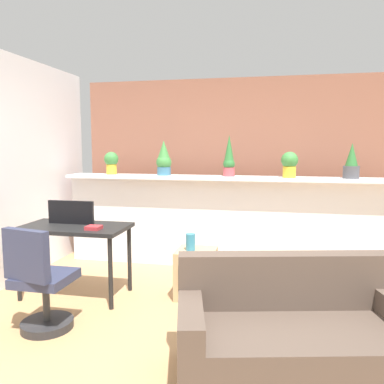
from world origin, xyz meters
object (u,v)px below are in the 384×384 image
(potted_plant_2, at_px, (229,158))
(vase_on_shelf, at_px, (191,242))
(office_chair, at_px, (40,287))
(potted_plant_3, at_px, (290,164))
(potted_plant_0, at_px, (111,162))
(desk, at_px, (75,234))
(side_cube_shelf, at_px, (196,274))
(couch, at_px, (294,339))
(potted_plant_1, at_px, (164,159))
(potted_plant_4, at_px, (351,163))
(tv_monitor, at_px, (71,212))
(book_on_desk, at_px, (94,228))

(potted_plant_2, xyz_separation_m, vase_on_shelf, (-0.27, -1.05, -0.83))
(office_chair, bearing_deg, potted_plant_3, 43.95)
(potted_plant_0, xyz_separation_m, desk, (0.14, -1.28, -0.69))
(side_cube_shelf, xyz_separation_m, couch, (0.93, -1.27, 0.03))
(potted_plant_1, distance_m, couch, 3.00)
(potted_plant_2, distance_m, potted_plant_4, 1.44)
(potted_plant_2, bearing_deg, couch, -72.77)
(couch, bearing_deg, tv_monitor, 153.38)
(potted_plant_2, xyz_separation_m, potted_plant_4, (1.44, -0.03, -0.05))
(tv_monitor, xyz_separation_m, vase_on_shelf, (1.27, 0.13, -0.29))
(book_on_desk, bearing_deg, potted_plant_2, 49.82)
(vase_on_shelf, height_order, book_on_desk, book_on_desk)
(potted_plant_3, bearing_deg, couch, -90.54)
(side_cube_shelf, bearing_deg, office_chair, -138.10)
(potted_plant_4, bearing_deg, desk, -157.01)
(desk, xyz_separation_m, book_on_desk, (0.28, -0.13, 0.10))
(potted_plant_4, distance_m, book_on_desk, 3.01)
(potted_plant_2, distance_m, desk, 2.07)
(tv_monitor, bearing_deg, potted_plant_3, 26.47)
(potted_plant_3, distance_m, couch, 2.50)
(potted_plant_0, distance_m, potted_plant_2, 1.59)
(desk, bearing_deg, tv_monitor, 134.48)
(office_chair, height_order, couch, office_chair)
(potted_plant_4, distance_m, couch, 2.63)
(book_on_desk, bearing_deg, potted_plant_1, 76.86)
(office_chair, bearing_deg, tv_monitor, 102.16)
(potted_plant_1, height_order, book_on_desk, potted_plant_1)
(potted_plant_3, bearing_deg, potted_plant_2, 176.18)
(potted_plant_0, height_order, tv_monitor, potted_plant_0)
(potted_plant_1, relative_size, potted_plant_4, 1.08)
(potted_plant_4, bearing_deg, book_on_desk, -152.54)
(potted_plant_4, distance_m, side_cube_shelf, 2.24)
(potted_plant_3, relative_size, vase_on_shelf, 1.81)
(potted_plant_0, height_order, office_chair, potted_plant_0)
(potted_plant_0, xyz_separation_m, side_cube_shelf, (1.38, -1.06, -1.11))
(potted_plant_1, xyz_separation_m, tv_monitor, (-0.68, -1.18, -0.52))
(couch, bearing_deg, office_chair, 173.05)
(potted_plant_3, xyz_separation_m, tv_monitor, (-2.27, -1.13, -0.49))
(potted_plant_2, height_order, book_on_desk, potted_plant_2)
(potted_plant_0, relative_size, office_chair, 0.33)
(tv_monitor, bearing_deg, vase_on_shelf, 5.86)
(potted_plant_1, bearing_deg, side_cube_shelf, -58.49)
(potted_plant_1, xyz_separation_m, couch, (1.57, -2.31, -1.11))
(potted_plant_2, relative_size, vase_on_shelf, 3.00)
(side_cube_shelf, distance_m, couch, 1.57)
(desk, bearing_deg, potted_plant_3, 28.91)
(vase_on_shelf, bearing_deg, potted_plant_1, 118.96)
(office_chair, xyz_separation_m, vase_on_shelf, (1.08, 1.01, 0.20))
(potted_plant_1, distance_m, side_cube_shelf, 1.67)
(potted_plant_2, xyz_separation_m, book_on_desk, (-1.17, -1.39, -0.65))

